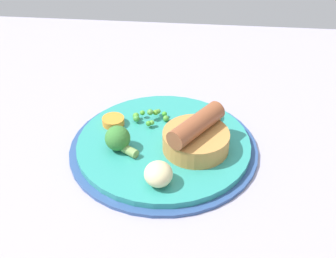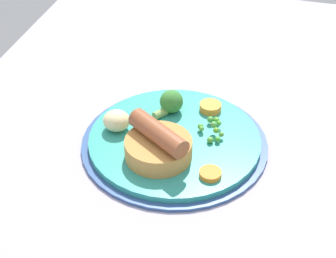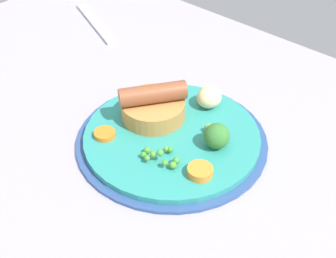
{
  "view_description": "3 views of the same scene",
  "coord_description": "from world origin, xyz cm",
  "px_view_note": "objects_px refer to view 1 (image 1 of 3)",
  "views": [
    {
      "loc": [
        3.71,
        -55.67,
        44.33
      ],
      "look_at": [
        -1.14,
        -5.13,
        7.32
      ],
      "focal_mm": 50.0,
      "sensor_mm": 36.0,
      "label": 1
    },
    {
      "loc": [
        58.0,
        10.9,
        53.79
      ],
      "look_at": [
        -1.54,
        -5.08,
        5.96
      ],
      "focal_mm": 60.0,
      "sensor_mm": 36.0,
      "label": 2
    },
    {
      "loc": [
        -34.17,
        32.59,
        45.89
      ],
      "look_at": [
        -2.63,
        -2.53,
        6.72
      ],
      "focal_mm": 50.0,
      "sensor_mm": 36.0,
      "label": 3
    }
  ],
  "objects_px": {
    "pea_pile": "(148,116)",
    "broccoli_floret_near": "(119,139)",
    "sausage_pudding": "(196,137)",
    "carrot_slice_2": "(113,121)",
    "dinner_plate": "(164,146)",
    "carrot_slice_1": "(211,116)",
    "potato_chunk_1": "(158,174)"
  },
  "relations": [
    {
      "from": "sausage_pudding",
      "to": "broccoli_floret_near",
      "type": "xyz_separation_m",
      "value": [
        -0.1,
        -0.01,
        -0.0
      ]
    },
    {
      "from": "carrot_slice_2",
      "to": "potato_chunk_1",
      "type": "bearing_deg",
      "value": -56.21
    },
    {
      "from": "sausage_pudding",
      "to": "pea_pile",
      "type": "xyz_separation_m",
      "value": [
        -0.07,
        0.06,
        -0.01
      ]
    },
    {
      "from": "pea_pile",
      "to": "broccoli_floret_near",
      "type": "xyz_separation_m",
      "value": [
        -0.03,
        -0.07,
        0.01
      ]
    },
    {
      "from": "dinner_plate",
      "to": "sausage_pudding",
      "type": "distance_m",
      "value": 0.05
    },
    {
      "from": "sausage_pudding",
      "to": "broccoli_floret_near",
      "type": "bearing_deg",
      "value": 130.33
    },
    {
      "from": "carrot_slice_1",
      "to": "dinner_plate",
      "type": "bearing_deg",
      "value": -135.1
    },
    {
      "from": "pea_pile",
      "to": "potato_chunk_1",
      "type": "bearing_deg",
      "value": -77.39
    },
    {
      "from": "sausage_pudding",
      "to": "carrot_slice_2",
      "type": "relative_size",
      "value": 2.86
    },
    {
      "from": "sausage_pudding",
      "to": "potato_chunk_1",
      "type": "xyz_separation_m",
      "value": [
        -0.04,
        -0.07,
        -0.0
      ]
    },
    {
      "from": "carrot_slice_1",
      "to": "broccoli_floret_near",
      "type": "bearing_deg",
      "value": -145.22
    },
    {
      "from": "broccoli_floret_near",
      "to": "carrot_slice_2",
      "type": "bearing_deg",
      "value": -38.0
    },
    {
      "from": "pea_pile",
      "to": "carrot_slice_1",
      "type": "bearing_deg",
      "value": 9.38
    },
    {
      "from": "potato_chunk_1",
      "to": "broccoli_floret_near",
      "type": "bearing_deg",
      "value": 134.15
    },
    {
      "from": "pea_pile",
      "to": "broccoli_floret_near",
      "type": "bearing_deg",
      "value": -113.91
    },
    {
      "from": "broccoli_floret_near",
      "to": "potato_chunk_1",
      "type": "height_order",
      "value": "broccoli_floret_near"
    },
    {
      "from": "broccoli_floret_near",
      "to": "sausage_pudding",
      "type": "bearing_deg",
      "value": -140.57
    },
    {
      "from": "pea_pile",
      "to": "carrot_slice_1",
      "type": "height_order",
      "value": "pea_pile"
    },
    {
      "from": "pea_pile",
      "to": "carrot_slice_1",
      "type": "distance_m",
      "value": 0.09
    },
    {
      "from": "carrot_slice_1",
      "to": "sausage_pudding",
      "type": "bearing_deg",
      "value": -104.8
    },
    {
      "from": "sausage_pudding",
      "to": "pea_pile",
      "type": "relative_size",
      "value": 1.71
    },
    {
      "from": "carrot_slice_1",
      "to": "carrot_slice_2",
      "type": "relative_size",
      "value": 0.9
    },
    {
      "from": "dinner_plate",
      "to": "potato_chunk_1",
      "type": "distance_m",
      "value": 0.09
    },
    {
      "from": "sausage_pudding",
      "to": "pea_pile",
      "type": "distance_m",
      "value": 0.1
    },
    {
      "from": "potato_chunk_1",
      "to": "carrot_slice_2",
      "type": "distance_m",
      "value": 0.14
    },
    {
      "from": "carrot_slice_1",
      "to": "carrot_slice_2",
      "type": "height_order",
      "value": "carrot_slice_2"
    },
    {
      "from": "dinner_plate",
      "to": "potato_chunk_1",
      "type": "relative_size",
      "value": 6.84
    },
    {
      "from": "dinner_plate",
      "to": "potato_chunk_1",
      "type": "height_order",
      "value": "potato_chunk_1"
    },
    {
      "from": "pea_pile",
      "to": "broccoli_floret_near",
      "type": "height_order",
      "value": "broccoli_floret_near"
    },
    {
      "from": "dinner_plate",
      "to": "carrot_slice_1",
      "type": "xyz_separation_m",
      "value": [
        0.07,
        0.06,
        0.01
      ]
    },
    {
      "from": "dinner_plate",
      "to": "broccoli_floret_near",
      "type": "height_order",
      "value": "broccoli_floret_near"
    },
    {
      "from": "sausage_pudding",
      "to": "broccoli_floret_near",
      "type": "relative_size",
      "value": 1.91
    }
  ]
}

